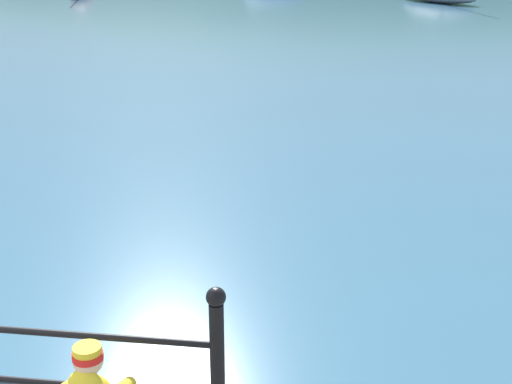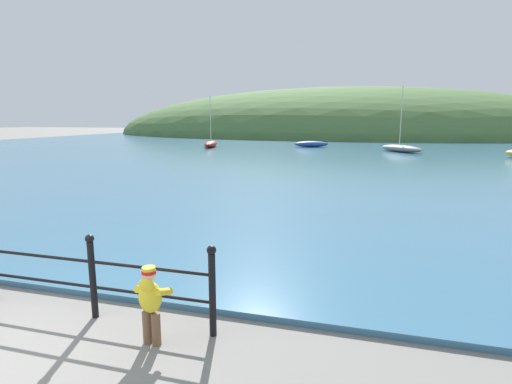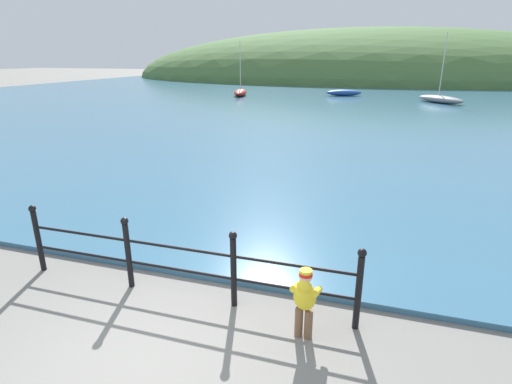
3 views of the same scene
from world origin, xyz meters
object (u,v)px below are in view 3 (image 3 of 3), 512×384
boat_mid_harbor (344,93)px  boat_twin_mast (240,92)px  boat_white_sailboat (440,99)px  child_in_coat (305,297)px

boat_mid_harbor → boat_twin_mast: (-9.05, -2.57, 0.03)m
boat_white_sailboat → boat_twin_mast: boat_white_sailboat is taller
boat_white_sailboat → boat_twin_mast: size_ratio=1.10×
child_in_coat → boat_mid_harbor: (-2.61, 33.37, -0.23)m
child_in_coat → boat_twin_mast: boat_twin_mast is taller
boat_twin_mast → boat_white_sailboat: bearing=-3.6°
boat_twin_mast → boat_mid_harbor: bearing=15.8°
child_in_coat → boat_mid_harbor: bearing=94.5°
child_in_coat → boat_twin_mast: 32.93m
child_in_coat → boat_mid_harbor: 33.47m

